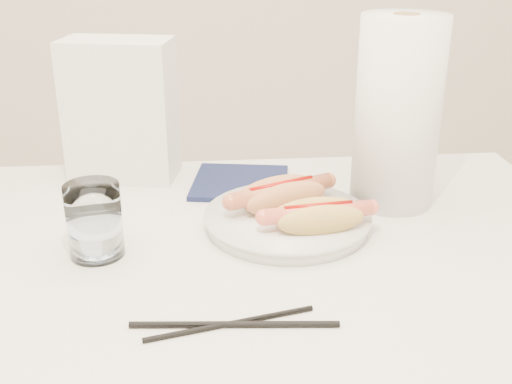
{
  "coord_description": "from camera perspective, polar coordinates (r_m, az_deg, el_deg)",
  "views": [
    {
      "loc": [
        0.01,
        -0.78,
        1.18
      ],
      "look_at": [
        0.08,
        0.07,
        0.82
      ],
      "focal_mm": 44.46,
      "sensor_mm": 36.0,
      "label": 1
    }
  ],
  "objects": [
    {
      "name": "napkin_box",
      "position": [
        1.17,
        -12.04,
        7.21
      ],
      "size": [
        0.21,
        0.14,
        0.25
      ],
      "primitive_type": "cube",
      "rotation": [
        0.0,
        0.0,
        -0.19
      ],
      "color": "silver",
      "rests_on": "table"
    },
    {
      "name": "plate",
      "position": [
        0.98,
        2.82,
        -2.68
      ],
      "size": [
        0.32,
        0.32,
        0.02
      ],
      "primitive_type": "cylinder",
      "rotation": [
        0.0,
        0.0,
        -0.38
      ],
      "color": "silver",
      "rests_on": "table"
    },
    {
      "name": "paper_towel_roll",
      "position": [
        1.05,
        12.64,
        6.97
      ],
      "size": [
        0.15,
        0.15,
        0.31
      ],
      "primitive_type": "cylinder",
      "rotation": [
        0.0,
        0.0,
        -0.08
      ],
      "color": "white",
      "rests_on": "table"
    },
    {
      "name": "hotdog_left",
      "position": [
        0.99,
        2.28,
        -0.3
      ],
      "size": [
        0.17,
        0.12,
        0.05
      ],
      "rotation": [
        0.0,
        0.0,
        0.42
      ],
      "color": "tan",
      "rests_on": "plate"
    },
    {
      "name": "water_glass",
      "position": [
        0.91,
        -14.34,
        -2.5
      ],
      "size": [
        0.08,
        0.08,
        0.11
      ],
      "primitive_type": "cylinder",
      "color": "white",
      "rests_on": "table"
    },
    {
      "name": "hotdog_right",
      "position": [
        0.92,
        5.59,
        -2.22
      ],
      "size": [
        0.16,
        0.08,
        0.04
      ],
      "rotation": [
        0.0,
        0.0,
        0.13
      ],
      "color": "#DAB055",
      "rests_on": "plate"
    },
    {
      "name": "navy_napkin",
      "position": [
        1.14,
        -1.42,
        0.86
      ],
      "size": [
        0.19,
        0.19,
        0.01
      ],
      "primitive_type": "cube",
      "rotation": [
        0.0,
        0.0,
        -0.16
      ],
      "color": "#131A3D",
      "rests_on": "table"
    },
    {
      "name": "chopstick_far",
      "position": [
        0.75,
        -1.95,
        -11.81
      ],
      "size": [
        0.25,
        0.03,
        0.01
      ],
      "primitive_type": "cylinder",
      "rotation": [
        0.0,
        1.57,
        -0.08
      ],
      "color": "black",
      "rests_on": "table"
    },
    {
      "name": "chopstick_near",
      "position": [
        0.76,
        -2.31,
        -11.74
      ],
      "size": [
        0.2,
        0.06,
        0.01
      ],
      "primitive_type": "cylinder",
      "rotation": [
        0.0,
        1.57,
        0.24
      ],
      "color": "black",
      "rests_on": "table"
    },
    {
      "name": "table",
      "position": [
        0.92,
        -4.54,
        -9.31
      ],
      "size": [
        1.2,
        0.8,
        0.75
      ],
      "color": "silver",
      "rests_on": "ground"
    }
  ]
}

